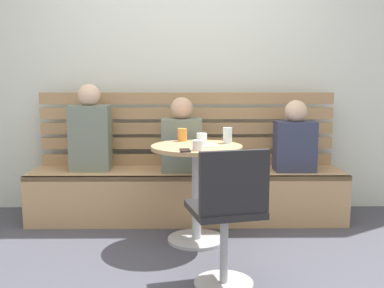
{
  "coord_description": "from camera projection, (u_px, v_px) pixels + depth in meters",
  "views": [
    {
      "loc": [
        -0.0,
        -2.77,
        1.25
      ],
      "look_at": [
        0.04,
        0.66,
        0.75
      ],
      "focal_mm": 43.67,
      "sensor_mm": 36.0,
      "label": 1
    }
  ],
  "objects": [
    {
      "name": "cup_ceramic_white",
      "position": [
        199.0,
        145.0,
        3.24
      ],
      "size": [
        0.08,
        0.08,
        0.07
      ],
      "primitive_type": "cylinder",
      "color": "white",
      "rests_on": "cafe_table"
    },
    {
      "name": "plate_small",
      "position": [
        207.0,
        145.0,
        3.43
      ],
      "size": [
        0.17,
        0.17,
        0.01
      ],
      "primitive_type": "cylinder",
      "color": "white",
      "rests_on": "cafe_table"
    },
    {
      "name": "cup_glass_short",
      "position": [
        202.0,
        138.0,
        3.56
      ],
      "size": [
        0.08,
        0.08,
        0.08
      ],
      "primitive_type": "cylinder",
      "color": "silver",
      "rests_on": "cafe_table"
    },
    {
      "name": "ground",
      "position": [
        187.0,
        277.0,
        2.92
      ],
      "size": [
        8.0,
        8.0,
        0.0
      ],
      "primitive_type": "plane",
      "color": "#42424C"
    },
    {
      "name": "back_wall",
      "position": [
        187.0,
        54.0,
        4.34
      ],
      "size": [
        5.2,
        0.1,
        2.9
      ],
      "primitive_type": "cube",
      "color": "silver",
      "rests_on": "ground"
    },
    {
      "name": "phone_on_table",
      "position": [
        185.0,
        150.0,
        3.21
      ],
      "size": [
        0.08,
        0.15,
        0.01
      ],
      "primitive_type": "cube",
      "rotation": [
        0.0,
        0.0,
        0.08
      ],
      "color": "black",
      "rests_on": "cafe_table"
    },
    {
      "name": "person_child_left",
      "position": [
        182.0,
        139.0,
        3.97
      ],
      "size": [
        0.34,
        0.22,
        0.63
      ],
      "color": "slate",
      "rests_on": "booth_bench"
    },
    {
      "name": "cup_tumbler_orange",
      "position": [
        182.0,
        135.0,
        3.69
      ],
      "size": [
        0.07,
        0.07,
        0.1
      ],
      "primitive_type": "cylinder",
      "color": "orange",
      "rests_on": "cafe_table"
    },
    {
      "name": "white_chair",
      "position": [
        228.0,
        213.0,
        2.7
      ],
      "size": [
        0.48,
        0.48,
        0.85
      ],
      "color": "#ADADB2",
      "rests_on": "ground"
    },
    {
      "name": "cup_glass_tall",
      "position": [
        228.0,
        135.0,
        3.58
      ],
      "size": [
        0.07,
        0.07,
        0.12
      ],
      "primitive_type": "cylinder",
      "color": "silver",
      "rests_on": "cafe_table"
    },
    {
      "name": "cafe_table",
      "position": [
        197.0,
        175.0,
        3.5
      ],
      "size": [
        0.68,
        0.68,
        0.74
      ],
      "color": "#ADADB2",
      "rests_on": "ground"
    },
    {
      "name": "booth_backrest",
      "position": [
        187.0,
        129.0,
        4.24
      ],
      "size": [
        2.65,
        0.04,
        0.66
      ],
      "color": "#A68157",
      "rests_on": "booth_bench"
    },
    {
      "name": "booth_bench",
      "position": [
        187.0,
        195.0,
        4.08
      ],
      "size": [
        2.7,
        0.52,
        0.44
      ],
      "color": "tan",
      "rests_on": "ground"
    },
    {
      "name": "person_child_middle",
      "position": [
        295.0,
        140.0,
        3.99
      ],
      "size": [
        0.34,
        0.22,
        0.61
      ],
      "color": "#333851",
      "rests_on": "booth_bench"
    },
    {
      "name": "person_adult",
      "position": [
        90.0,
        132.0,
        4.01
      ],
      "size": [
        0.34,
        0.22,
        0.75
      ],
      "color": "slate",
      "rests_on": "booth_bench"
    }
  ]
}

